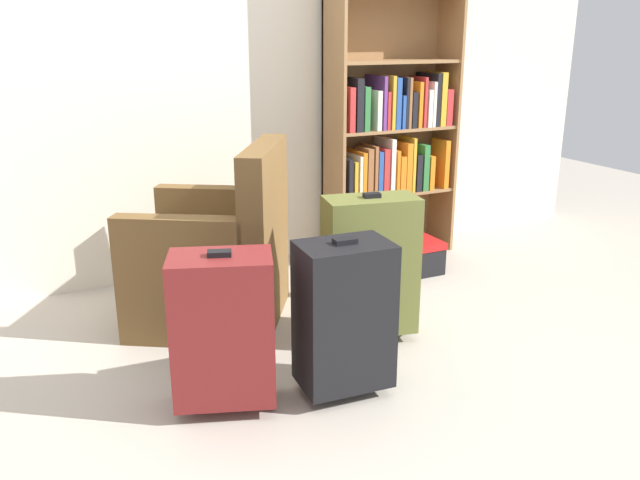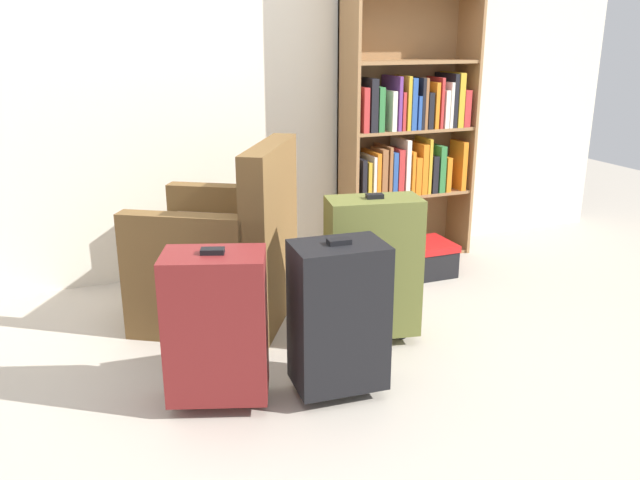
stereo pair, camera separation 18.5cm
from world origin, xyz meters
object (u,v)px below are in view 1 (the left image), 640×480
object	(u,v)px
suitcase_olive	(370,266)
suitcase_black	(344,315)
bookshelf	(391,89)
armchair	(217,260)
suitcase_dark_red	(223,328)
mug	(316,288)
storage_box	(406,256)

from	to	relation	value
suitcase_olive	suitcase_black	distance (m)	0.51
bookshelf	armchair	xyz separation A→B (m)	(-1.32, -0.54, -0.75)
suitcase_black	suitcase_dark_red	world-z (taller)	suitcase_black
mug	armchair	bearing A→B (deg)	-175.02
suitcase_olive	suitcase_black	size ratio (longest dim) A/B	1.09
bookshelf	suitcase_dark_red	size ratio (longest dim) A/B	3.15
mug	suitcase_black	world-z (taller)	suitcase_black
bookshelf	storage_box	distance (m)	1.04
armchair	suitcase_dark_red	distance (m)	0.85
bookshelf	suitcase_black	xyz separation A→B (m)	(-1.09, -1.46, -0.72)
armchair	storage_box	xyz separation A→B (m)	(1.23, 0.16, -0.21)
armchair	suitcase_dark_red	bearing A→B (deg)	-105.50
armchair	suitcase_dark_red	size ratio (longest dim) A/B	1.49
bookshelf	suitcase_black	world-z (taller)	bookshelf
storage_box	suitcase_black	xyz separation A→B (m)	(-1.00, -1.08, 0.24)
suitcase_olive	suitcase_black	world-z (taller)	suitcase_olive
suitcase_dark_red	mug	bearing A→B (deg)	47.40
suitcase_olive	suitcase_dark_red	xyz separation A→B (m)	(-0.80, -0.28, -0.03)
bookshelf	suitcase_olive	xyz separation A→B (m)	(-0.75, -1.08, -0.70)
mug	suitcase_dark_red	bearing A→B (deg)	-132.60
suitcase_black	storage_box	bearing A→B (deg)	47.16
storage_box	suitcase_dark_red	distance (m)	1.77
armchair	suitcase_dark_red	world-z (taller)	armchair
mug	suitcase_dark_red	world-z (taller)	suitcase_dark_red
storage_box	suitcase_black	world-z (taller)	suitcase_black
armchair	suitcase_olive	distance (m)	0.79
mug	suitcase_black	bearing A→B (deg)	-109.10
mug	storage_box	size ratio (longest dim) A/B	0.31
mug	suitcase_olive	world-z (taller)	suitcase_olive
armchair	mug	distance (m)	0.63
suitcase_olive	storage_box	bearing A→B (deg)	46.40
storage_box	armchair	bearing A→B (deg)	-172.74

